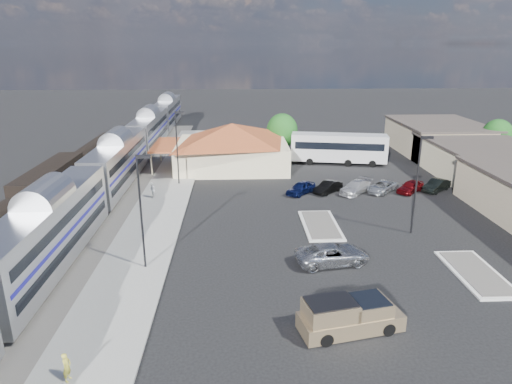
{
  "coord_description": "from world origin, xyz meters",
  "views": [
    {
      "loc": [
        -3.86,
        -37.89,
        16.49
      ],
      "look_at": [
        -2.05,
        4.11,
        2.8
      ],
      "focal_mm": 32.0,
      "sensor_mm": 36.0,
      "label": 1
    }
  ],
  "objects_px": {
    "pickup_truck": "(351,316)",
    "coach_bus": "(339,147)",
    "suv": "(333,254)",
    "station_depot": "(232,145)"
  },
  "relations": [
    {
      "from": "pickup_truck",
      "to": "coach_bus",
      "type": "relative_size",
      "value": 0.48
    },
    {
      "from": "pickup_truck",
      "to": "suv",
      "type": "distance_m",
      "value": 8.82
    },
    {
      "from": "station_depot",
      "to": "pickup_truck",
      "type": "height_order",
      "value": "station_depot"
    },
    {
      "from": "station_depot",
      "to": "coach_bus",
      "type": "distance_m",
      "value": 15.34
    },
    {
      "from": "suv",
      "to": "coach_bus",
      "type": "height_order",
      "value": "coach_bus"
    },
    {
      "from": "pickup_truck",
      "to": "suv",
      "type": "bearing_deg",
      "value": -17.06
    },
    {
      "from": "coach_bus",
      "to": "suv",
      "type": "bearing_deg",
      "value": 177.47
    },
    {
      "from": "station_depot",
      "to": "coach_bus",
      "type": "relative_size",
      "value": 1.34
    },
    {
      "from": "pickup_truck",
      "to": "coach_bus",
      "type": "height_order",
      "value": "coach_bus"
    },
    {
      "from": "station_depot",
      "to": "suv",
      "type": "relative_size",
      "value": 3.17
    }
  ]
}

